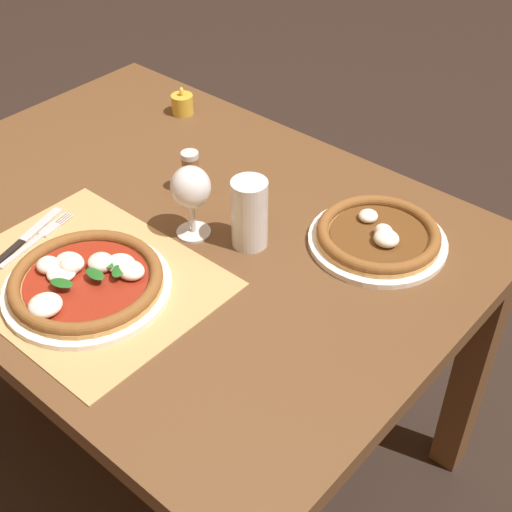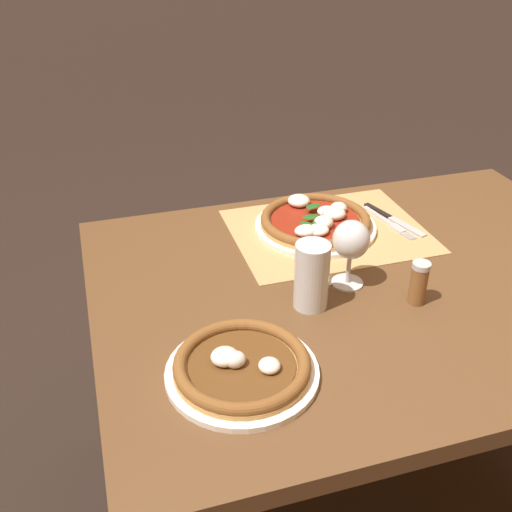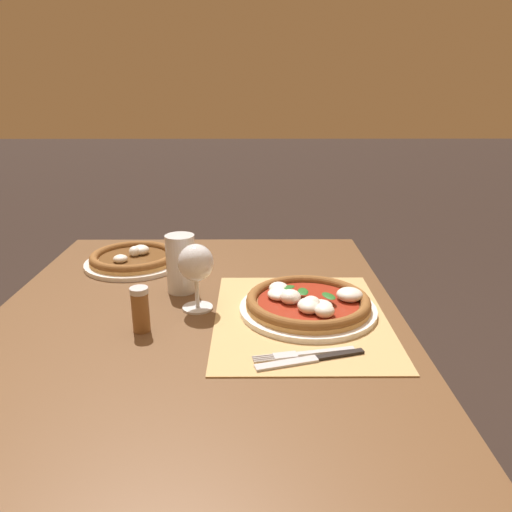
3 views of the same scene
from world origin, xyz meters
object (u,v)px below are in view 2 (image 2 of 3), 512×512
object	(u,v)px
pizza_near	(316,221)
fork	(389,222)
wine_glass	(350,242)
knife	(394,220)
pizza_far	(242,367)
pepper_shaker	(419,283)
pint_glass	(312,277)

from	to	relation	value
pizza_near	fork	size ratio (longest dim) A/B	1.55
wine_glass	knife	distance (m)	0.35
fork	knife	distance (m)	0.02
pizza_near	pizza_far	bearing A→B (deg)	55.02
pizza_near	pizza_far	world-z (taller)	pizza_near
knife	pepper_shaker	bearing A→B (deg)	69.21
pizza_far	pint_glass	xyz separation A→B (m)	(-0.19, -0.16, 0.05)
pizza_far	fork	distance (m)	0.68
pizza_near	pint_glass	xyz separation A→B (m)	(0.13, 0.30, 0.05)
wine_glass	fork	distance (m)	0.32
pizza_near	pepper_shaker	bearing A→B (deg)	103.28
pizza_near	pepper_shaker	size ratio (longest dim) A/B	3.18
fork	pepper_shaker	distance (m)	0.35
pizza_near	pizza_far	distance (m)	0.57
pepper_shaker	pizza_near	bearing A→B (deg)	-76.72
pizza_far	pepper_shaker	xyz separation A→B (m)	(-0.41, -0.11, 0.03)
fork	wine_glass	bearing A→B (deg)	45.30
pizza_near	pint_glass	distance (m)	0.33
knife	pepper_shaker	xyz separation A→B (m)	(0.13, 0.34, 0.04)
knife	pizza_near	bearing A→B (deg)	-4.64
pizza_near	wine_glass	distance (m)	0.26
fork	knife	size ratio (longest dim) A/B	0.94
fork	pizza_near	bearing A→B (deg)	-8.31
pint_glass	fork	distance (m)	0.43
pizza_far	pepper_shaker	world-z (taller)	pepper_shaker
pizza_far	knife	world-z (taller)	pizza_far
pizza_near	pepper_shaker	world-z (taller)	pepper_shaker
pint_glass	knife	size ratio (longest dim) A/B	0.69
pepper_shaker	pint_glass	bearing A→B (deg)	-14.28
fork	knife	world-z (taller)	knife
knife	fork	bearing A→B (deg)	27.40
pizza_near	fork	distance (m)	0.20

